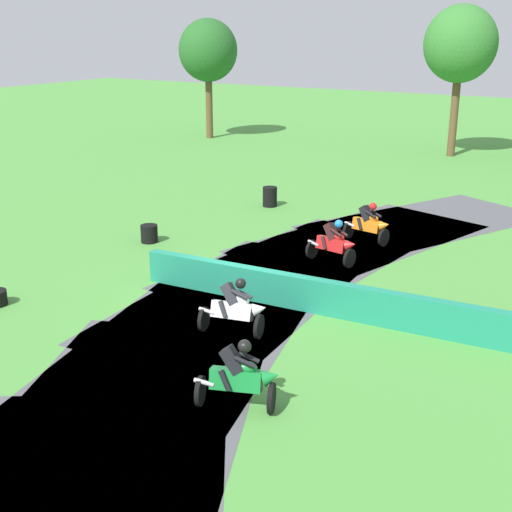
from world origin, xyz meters
name	(u,v)px	position (x,y,z in m)	size (l,w,h in m)	color
ground_plane	(239,296)	(0.00, 0.00, 0.00)	(120.00, 120.00, 0.00)	#4C933D
track_asphalt	(277,304)	(1.16, 0.07, 0.00)	(10.25, 29.74, 0.01)	#515156
safety_barrier	(456,322)	(5.81, 0.34, 0.45)	(0.30, 17.29, 0.90)	#1E8466
motorcycle_lead_orange	(369,223)	(1.13, 6.47, 0.66)	(1.71, 0.93, 1.42)	black
motorcycle_chase_red	(334,243)	(1.02, 3.90, 0.65)	(1.71, 0.94, 1.43)	black
motorcycle_trailing_white	(235,308)	(1.18, -1.98, 0.63)	(1.68, 1.07, 1.42)	black
motorcycle_fourth_green	(240,377)	(3.09, -4.80, 0.65)	(1.68, 1.17, 1.43)	black
tire_stack_near	(270,197)	(-4.19, 8.99, 0.40)	(0.58, 0.58, 0.80)	black
tire_stack_mid_a	(149,234)	(-5.26, 2.63, 0.30)	(0.58, 0.58, 0.60)	black
tree_far_right	(208,51)	(-16.59, 22.60, 5.47)	(3.71, 3.71, 7.47)	brown
tree_mid_rise	(460,45)	(-1.15, 24.21, 6.02)	(3.92, 3.92, 8.13)	brown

